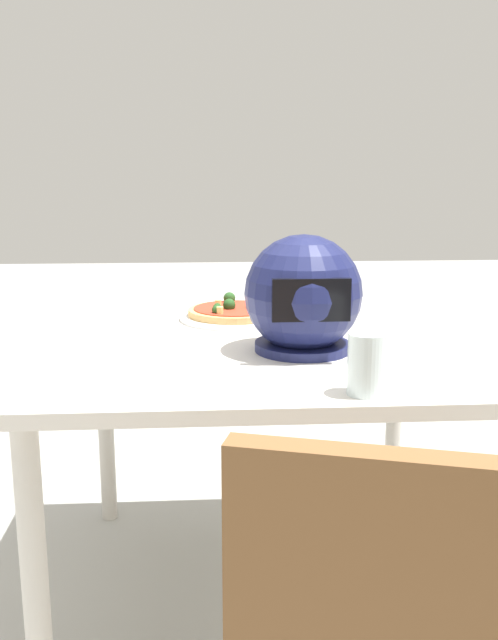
{
  "coord_description": "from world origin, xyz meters",
  "views": [
    {
      "loc": [
        0.15,
        1.62,
        1.11
      ],
      "look_at": [
        0.03,
        -0.1,
        0.74
      ],
      "focal_mm": 38.26,
      "sensor_mm": 36.0,
      "label": 1
    }
  ],
  "objects_px": {
    "dining_table": "(265,367)",
    "drinking_glass": "(367,364)",
    "pizza": "(234,311)",
    "motorcycle_helmet": "(303,296)"
  },
  "relations": [
    {
      "from": "dining_table",
      "to": "drinking_glass",
      "type": "distance_m",
      "value": 0.5
    },
    {
      "from": "dining_table",
      "to": "pizza",
      "type": "xyz_separation_m",
      "value": [
        0.07,
        -0.21,
        0.1
      ]
    },
    {
      "from": "motorcycle_helmet",
      "to": "drinking_glass",
      "type": "height_order",
      "value": "motorcycle_helmet"
    },
    {
      "from": "pizza",
      "to": "dining_table",
      "type": "bearing_deg",
      "value": 107.59
    },
    {
      "from": "dining_table",
      "to": "drinking_glass",
      "type": "xyz_separation_m",
      "value": [
        -0.14,
        0.46,
        0.13
      ]
    },
    {
      "from": "dining_table",
      "to": "motorcycle_helmet",
      "type": "bearing_deg",
      "value": 117.31
    },
    {
      "from": "pizza",
      "to": "drinking_glass",
      "type": "bearing_deg",
      "value": 107.51
    },
    {
      "from": "drinking_glass",
      "to": "dining_table",
      "type": "bearing_deg",
      "value": -72.52
    },
    {
      "from": "pizza",
      "to": "drinking_glass",
      "type": "relative_size",
      "value": 2.25
    },
    {
      "from": "dining_table",
      "to": "pizza",
      "type": "bearing_deg",
      "value": -72.41
    }
  ]
}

